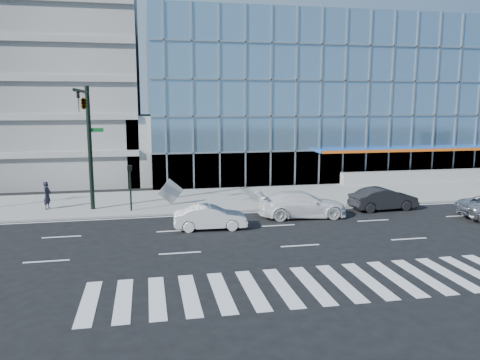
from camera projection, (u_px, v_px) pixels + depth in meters
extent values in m
plane|color=black|center=(278.00, 226.00, 27.28)|extent=(160.00, 160.00, 0.00)
cube|color=gray|center=(249.00, 198.00, 35.01)|extent=(120.00, 8.00, 0.15)
cube|color=#6D97B6|center=(334.00, 100.00, 53.95)|extent=(42.00, 26.00, 15.00)
cube|color=gray|center=(16.00, 74.00, 46.93)|extent=(24.00, 24.00, 20.00)
cube|color=gray|center=(162.00, 148.00, 43.05)|extent=(6.00, 8.00, 6.00)
cube|color=gray|center=(16.00, 10.00, 85.30)|extent=(14.00, 14.00, 48.00)
cylinder|color=black|center=(90.00, 149.00, 30.28)|extent=(0.28, 0.28, 8.00)
cylinder|color=black|center=(81.00, 91.00, 26.99)|extent=(0.18, 5.60, 0.18)
imported|color=black|center=(78.00, 101.00, 25.73)|extent=(0.18, 0.22, 1.10)
imported|color=black|center=(83.00, 102.00, 27.86)|extent=(0.48, 2.24, 0.90)
cube|color=#0C591E|center=(96.00, 130.00, 30.17)|extent=(0.90, 0.05, 0.25)
cylinder|color=black|center=(130.00, 188.00, 30.20)|extent=(0.12, 0.12, 3.00)
cube|color=black|center=(130.00, 168.00, 29.85)|extent=(0.30, 0.25, 0.35)
imported|color=white|center=(302.00, 204.00, 29.22)|extent=(5.71, 2.62, 1.62)
imported|color=silver|center=(210.00, 217.00, 26.44)|extent=(4.19, 1.66, 1.36)
imported|color=black|center=(383.00, 199.00, 31.21)|extent=(4.63, 1.89, 1.49)
imported|color=black|center=(47.00, 195.00, 30.78)|extent=(0.61, 0.76, 1.83)
cube|color=#A2A2A2|center=(171.00, 192.00, 32.05)|extent=(1.80, 0.48, 1.83)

